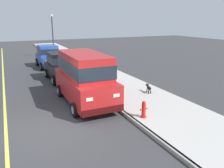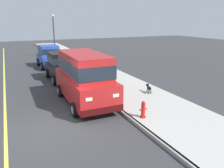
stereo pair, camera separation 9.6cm
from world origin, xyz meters
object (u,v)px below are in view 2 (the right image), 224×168
object	(u,v)px
dog_black	(149,88)
fire_hydrant	(143,110)
street_lamp	(54,31)
car_black_hatchback	(62,66)
car_red_van	(84,76)
car_blue_hatchback	(49,56)

from	to	relation	value
dog_black	fire_hydrant	distance (m)	3.43
fire_hydrant	street_lamp	world-z (taller)	street_lamp
car_black_hatchback	car_red_van	bearing A→B (deg)	-90.38
car_blue_hatchback	car_black_hatchback	bearing A→B (deg)	-90.04
fire_hydrant	street_lamp	xyz separation A→B (m)	(-0.10, 17.63, 2.43)
car_blue_hatchback	dog_black	bearing A→B (deg)	-71.09
car_red_van	dog_black	bearing A→B (deg)	-5.47
fire_hydrant	street_lamp	size ratio (longest dim) A/B	0.16
car_blue_hatchback	fire_hydrant	distance (m)	13.21
car_blue_hatchback	street_lamp	bearing A→B (deg)	72.97
car_black_hatchback	car_blue_hatchback	world-z (taller)	same
street_lamp	car_red_van	bearing A→B (deg)	-95.56
car_red_van	street_lamp	size ratio (longest dim) A/B	1.11
dog_black	car_blue_hatchback	bearing A→B (deg)	108.91
car_blue_hatchback	street_lamp	distance (m)	5.09
dog_black	car_black_hatchback	bearing A→B (deg)	123.33
car_black_hatchback	street_lamp	distance (m)	9.77
dog_black	fire_hydrant	world-z (taller)	fire_hydrant
car_red_van	fire_hydrant	size ratio (longest dim) A/B	6.77
car_black_hatchback	fire_hydrant	distance (m)	8.29
dog_black	street_lamp	xyz separation A→B (m)	(-2.18, 14.90, 2.48)
car_red_van	car_black_hatchback	world-z (taller)	car_red_van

